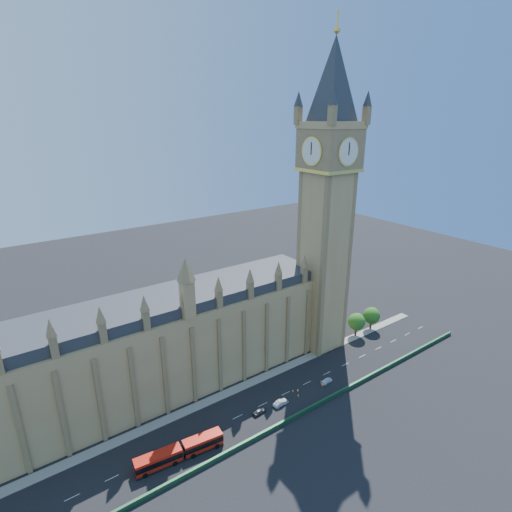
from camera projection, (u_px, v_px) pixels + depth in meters
ground at (250, 411)px, 104.92m from camera, size 400.00×400.00×0.00m
palace_westminster at (123, 358)px, 103.67m from camera, size 120.00×20.00×28.00m
elizabeth_tower at (328, 183)px, 118.64m from camera, size 20.59×20.59×105.00m
bridge_parapet at (271, 429)px, 97.79m from camera, size 160.00×0.60×1.20m
kerb_north at (231, 391)px, 112.22m from camera, size 160.00×3.00×0.16m
tree_east_near at (357, 321)px, 139.40m from camera, size 6.00×6.00×8.50m
tree_east_far at (372, 315)px, 143.77m from camera, size 6.00×6.00×8.50m
red_bus at (180, 452)px, 89.66m from camera, size 20.47×5.18×3.45m
car_grey at (259, 411)px, 103.68m from camera, size 3.92×1.89×1.29m
car_silver at (281, 403)px, 106.70m from camera, size 4.48×1.73×1.45m
car_white at (327, 381)px, 115.86m from camera, size 4.30×2.11×1.20m
cone_a at (322, 385)px, 114.41m from camera, size 0.57×0.57×0.80m
cone_b at (293, 391)px, 111.91m from camera, size 0.49×0.49×0.64m
cone_c at (298, 395)px, 110.13m from camera, size 0.52×0.52×0.66m
cone_d at (298, 390)px, 112.05m from camera, size 0.59×0.59×0.80m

